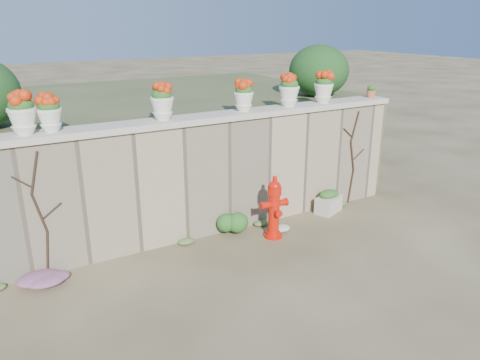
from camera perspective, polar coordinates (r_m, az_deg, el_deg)
ground at (r=7.08m, az=2.21°, el=-11.63°), size 80.00×80.00×0.00m
stone_wall at (r=8.10m, az=-4.47°, el=0.18°), size 8.00×0.40×2.00m
wall_cap at (r=7.83m, az=-4.66°, el=7.47°), size 8.10×0.52×0.10m
raised_fill at (r=10.97m, az=-11.77°, el=4.85°), size 9.00×6.00×2.00m
back_shrub_right at (r=10.58m, az=9.58°, el=13.01°), size 1.30×1.30×1.10m
vine_left at (r=7.23m, az=-23.14°, el=-3.80°), size 0.60×0.04×1.91m
vine_right at (r=9.71m, az=13.57°, el=2.83°), size 0.60×0.04×1.91m
fire_hydrant at (r=8.03m, az=4.19°, el=-3.31°), size 0.48×0.34×1.12m
planter_box at (r=9.35m, az=10.75°, el=-2.63°), size 0.64×0.50×0.46m
green_shrub at (r=8.22m, az=-1.03°, el=-4.98°), size 0.55×0.50×0.53m
magenta_clump at (r=7.32m, az=-23.10°, el=-11.17°), size 0.87×0.58×0.23m
white_flowers at (r=8.37m, az=4.50°, el=-5.84°), size 0.53×0.43×0.19m
urn_pot_0 at (r=7.07m, az=-25.04°, el=7.37°), size 0.38×0.38×0.60m
urn_pot_1 at (r=7.11m, az=-22.21°, el=7.53°), size 0.34×0.34×0.53m
urn_pot_2 at (r=7.51m, az=-9.47°, el=9.40°), size 0.37×0.37×0.58m
urn_pot_3 at (r=8.14m, az=0.46°, el=10.22°), size 0.34×0.34×0.53m
urn_pot_4 at (r=8.66m, az=6.01°, el=10.82°), size 0.37×0.37×0.59m
urn_pot_5 at (r=9.14m, az=10.16°, el=11.04°), size 0.37×0.37×0.58m
terracotta_pot at (r=10.01m, az=15.68°, el=10.29°), size 0.20×0.20×0.24m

